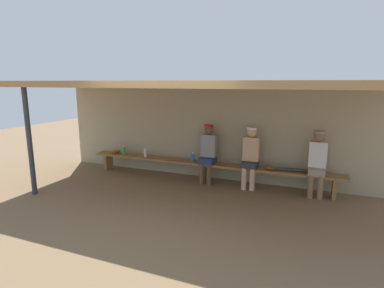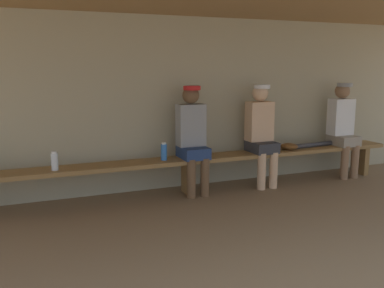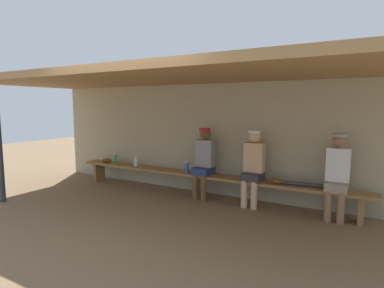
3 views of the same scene
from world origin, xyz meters
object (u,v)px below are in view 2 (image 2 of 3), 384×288
(water_bottle_clear, at_px, (164,152))
(player_rightmost, at_px, (192,135))
(water_bottle_green, at_px, (55,161))
(baseball_glove_tan, at_px, (289,146))
(bench, at_px, (188,164))
(player_in_blue, at_px, (343,125))
(baseball_bat, at_px, (309,145))
(player_middle, at_px, (261,130))

(water_bottle_clear, bearing_deg, player_rightmost, 1.42)
(water_bottle_green, xyz_separation_m, baseball_glove_tan, (3.04, 0.02, -0.05))
(bench, height_order, water_bottle_clear, water_bottle_clear)
(player_in_blue, distance_m, baseball_bat, 0.63)
(bench, relative_size, player_middle, 4.46)
(baseball_glove_tan, distance_m, baseball_bat, 0.36)
(bench, height_order, player_middle, player_middle)
(water_bottle_clear, distance_m, baseball_bat, 2.14)
(bench, xyz_separation_m, water_bottle_green, (-1.58, -0.05, 0.17))
(player_rightmost, bearing_deg, bench, -176.68)
(bench, distance_m, baseball_bat, 1.82)
(player_in_blue, bearing_deg, baseball_bat, -179.64)
(player_middle, xyz_separation_m, water_bottle_green, (-2.62, -0.05, -0.19))
(player_middle, bearing_deg, baseball_glove_tan, -4.30)
(baseball_bat, bearing_deg, baseball_glove_tan, 178.87)
(player_rightmost, bearing_deg, water_bottle_green, -178.30)
(water_bottle_clear, bearing_deg, baseball_bat, 0.16)
(bench, height_order, player_rightmost, player_rightmost)
(bench, xyz_separation_m, player_in_blue, (2.39, 0.00, 0.36))
(water_bottle_clear, distance_m, baseball_glove_tan, 1.78)
(player_middle, bearing_deg, player_rightmost, 180.00)
(water_bottle_clear, bearing_deg, baseball_glove_tan, -0.72)
(player_middle, height_order, player_rightmost, same)
(bench, xyz_separation_m, water_bottle_clear, (-0.32, -0.01, 0.18))
(baseball_glove_tan, bearing_deg, player_rightmost, 39.72)
(bench, bearing_deg, player_rightmost, 3.32)
(water_bottle_clear, xyz_separation_m, baseball_glove_tan, (1.78, -0.02, -0.06))
(player_in_blue, xyz_separation_m, baseball_bat, (-0.57, -0.00, -0.25))
(player_middle, distance_m, player_rightmost, 0.98)
(water_bottle_clear, relative_size, water_bottle_green, 1.04)
(player_in_blue, bearing_deg, bench, -179.91)
(player_middle, height_order, baseball_bat, player_middle)
(water_bottle_green, distance_m, baseball_bat, 3.40)
(player_middle, bearing_deg, water_bottle_clear, -179.60)
(player_rightmost, height_order, water_bottle_clear, player_rightmost)
(player_in_blue, distance_m, baseball_glove_tan, 0.96)
(player_middle, relative_size, player_rightmost, 1.00)
(player_rightmost, bearing_deg, player_in_blue, 0.00)
(baseball_bat, bearing_deg, player_in_blue, -5.29)
(player_in_blue, distance_m, player_rightmost, 2.33)
(water_bottle_green, bearing_deg, player_in_blue, 0.70)
(player_in_blue, relative_size, baseball_glove_tan, 5.60)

